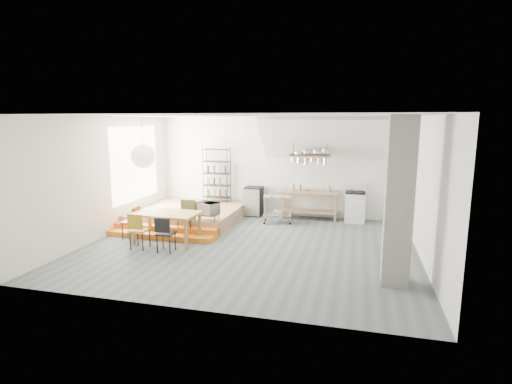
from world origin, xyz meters
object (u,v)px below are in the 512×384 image
(stove, at_px, (355,206))
(rolling_cart, at_px, (277,206))
(dining_table, at_px, (166,216))
(mini_fridge, at_px, (254,201))

(stove, height_order, rolling_cart, stove)
(dining_table, bearing_deg, rolling_cart, 51.09)
(rolling_cart, xyz_separation_m, mini_fridge, (-0.95, 0.78, -0.07))
(mini_fridge, bearing_deg, stove, -0.78)
(rolling_cart, height_order, mini_fridge, mini_fridge)
(stove, relative_size, rolling_cart, 1.29)
(dining_table, xyz_separation_m, mini_fridge, (1.41, 3.40, -0.22))
(stove, xyz_separation_m, mini_fridge, (-3.24, 0.04, -0.01))
(stove, xyz_separation_m, rolling_cart, (-2.28, -0.74, 0.06))
(rolling_cart, bearing_deg, dining_table, -142.32)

